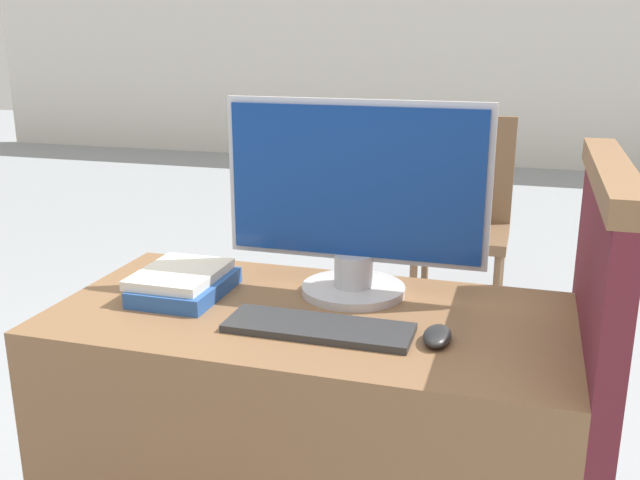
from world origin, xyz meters
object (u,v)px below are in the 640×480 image
Objects in this scene: monitor at (355,201)px; mouse at (437,336)px; book_stack at (183,283)px; keyboard at (319,328)px; far_chair at (464,211)px.

monitor is 0.39m from mouse.
keyboard is at bearing -17.72° from book_stack.
far_chair is at bearing 86.88° from keyboard.
monitor is 1.57× the size of keyboard.
mouse is 0.10× the size of far_chair.
mouse is at bearing 3.03° from keyboard.
keyboard is 2.10m from far_chair.
mouse is (0.25, 0.01, 0.01)m from keyboard.
book_stack is (-0.62, 0.11, 0.01)m from mouse.
monitor is 1.90m from far_chair.
mouse reaches higher than keyboard.
book_stack reaches higher than mouse.
keyboard is at bearing -93.50° from monitor.
book_stack is at bearing -162.39° from monitor.
book_stack is (-0.38, 0.12, 0.02)m from keyboard.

